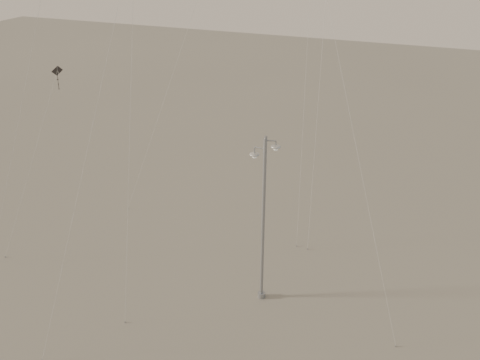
% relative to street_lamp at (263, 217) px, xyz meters
% --- Properties ---
extents(ground, '(160.00, 160.00, 0.00)m').
position_rel_street_lamp_xyz_m(ground, '(-3.02, -5.85, -5.26)').
color(ground, gray).
rests_on(ground, ground).
extents(street_lamp, '(1.60, 0.62, 9.87)m').
position_rel_street_lamp_xyz_m(street_lamp, '(0.00, 0.00, 0.00)').
color(street_lamp, '#989CA1').
rests_on(street_lamp, ground).
extents(kite_3, '(2.97, 8.90, 21.50)m').
position_rel_street_lamp_xyz_m(kite_3, '(-6.34, -2.03, 10.78)').
color(kite_3, maroon).
rests_on(kite_3, ground).
extents(kite_4, '(6.80, 3.11, 20.81)m').
position_rel_street_lamp_xyz_m(kite_4, '(2.40, 0.83, 11.01)').
color(kite_4, black).
rests_on(kite_4, ground).
extents(kite_6, '(4.80, 2.39, 12.30)m').
position_rel_street_lamp_xyz_m(kite_6, '(-13.13, -0.60, 3.85)').
color(kite_6, black).
rests_on(kite_6, ground).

